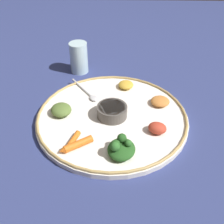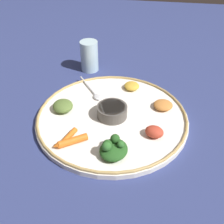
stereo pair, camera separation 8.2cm
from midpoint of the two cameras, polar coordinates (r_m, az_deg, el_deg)
The scene contains 13 objects.
ground_plane at distance 0.84m, azimuth 2.80°, elevation -1.75°, with size 2.40×2.40×0.00m, color navy.
platter at distance 0.84m, azimuth 2.81°, elevation -1.34°, with size 0.45×0.45×0.02m, color white.
platter_rim at distance 0.83m, azimuth 2.83°, elevation -0.76°, with size 0.44×0.44×0.01m, color tan.
center_bowl at distance 0.82m, azimuth 2.87°, elevation 0.12°, with size 0.09×0.09×0.04m.
spoon at distance 0.93m, azimuth -1.39°, elevation 4.07°, with size 0.14×0.11×0.01m.
greens_pile at distance 0.71m, azimuth 3.57°, elevation -7.52°, with size 0.09×0.08×0.05m.
carrot_near_spoon at distance 0.75m, azimuth -6.04°, elevation -5.47°, with size 0.08×0.04×0.02m.
carrot_outer at distance 0.74m, azimuth -5.26°, elevation -6.11°, with size 0.07×0.09×0.02m.
mound_berbere_red at distance 0.77m, azimuth 11.65°, elevation -4.09°, with size 0.05×0.04×0.03m, color #B73D28.
mound_collards at distance 0.85m, azimuth -7.27°, elevation 1.13°, with size 0.06×0.06×0.03m, color #567033.
mound_lentil_yellow at distance 0.95m, azimuth 6.52°, elevation 5.20°, with size 0.05×0.05×0.02m, color gold.
mound_squash at distance 0.88m, azimuth 13.01°, elevation 1.29°, with size 0.06×0.06×0.02m, color #C67A38.
drinking_glass at distance 1.07m, azimuth -2.40°, elevation 10.86°, with size 0.07×0.07×0.11m.
Camera 2 is at (0.64, 0.10, 0.54)m, focal length 44.92 mm.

